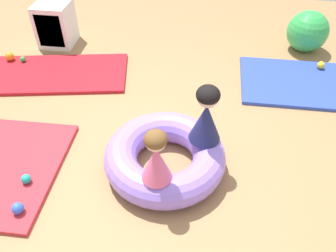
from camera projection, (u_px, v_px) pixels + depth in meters
name	position (u px, v px, depth m)	size (l,w,h in m)	color
ground_plane	(160.00, 157.00, 3.17)	(8.00, 8.00, 0.00)	#9E7549
gym_mat_center_rear	(303.00, 83.00, 4.02)	(1.44, 0.96, 0.04)	#2D47B7
gym_mat_near_left	(50.00, 74.00, 4.17)	(1.85, 0.82, 0.04)	#B21923
inflatable_cushion	(165.00, 157.00, 2.98)	(1.05, 1.05, 0.28)	#9975EA
child_in_pink	(156.00, 157.00, 2.48)	(0.33, 0.33, 0.46)	#E5608E
child_in_navy	(206.00, 115.00, 2.78)	(0.38, 0.38, 0.53)	navy
play_ball_yellow	(321.00, 65.00, 4.20)	(0.09, 0.09, 0.09)	yellow
play_ball_orange	(10.00, 56.00, 4.33)	(0.11, 0.11, 0.11)	orange
play_ball_blue	(18.00, 208.00, 2.65)	(0.09, 0.09, 0.09)	blue
play_ball_teal	(26.00, 179.00, 2.87)	(0.08, 0.08, 0.08)	teal
play_ball_green	(23.00, 59.00, 4.32)	(0.07, 0.07, 0.07)	green
exercise_ball_large	(308.00, 31.00, 4.47)	(0.53, 0.53, 0.53)	green
storage_cube	(55.00, 25.00, 4.58)	(0.44, 0.44, 0.56)	white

